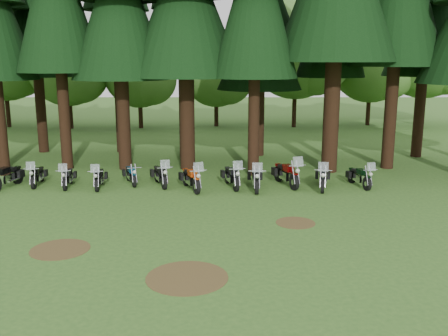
{
  "coord_description": "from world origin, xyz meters",
  "views": [
    {
      "loc": [
        1.98,
        -16.25,
        5.65
      ],
      "look_at": [
        1.98,
        5.0,
        1.0
      ],
      "focal_mm": 40.0,
      "sensor_mm": 36.0,
      "label": 1
    }
  ],
  "objects": [
    {
      "name": "decid_1",
      "position": [
        -15.99,
        25.76,
        5.83
      ],
      "size": [
        7.91,
        7.69,
        9.88
      ],
      "color": "black",
      "rests_on": "ground"
    },
    {
      "name": "motorcycle_4",
      "position": [
        -2.33,
        6.17,
        0.41
      ],
      "size": [
        0.82,
        1.87,
        0.8
      ],
      "rotation": [
        0.0,
        0.0,
        0.37
      ],
      "color": "black",
      "rests_on": "ground"
    },
    {
      "name": "dirt_patch_0",
      "position": [
        -3.0,
        -2.0,
        0.01
      ],
      "size": [
        1.8,
        1.8,
        0.01
      ],
      "primitive_type": "cylinder",
      "color": "#4C3D1E",
      "rests_on": "ground"
    },
    {
      "name": "motorcycle_0",
      "position": [
        -7.71,
        5.33,
        0.51
      ],
      "size": [
        0.71,
        2.44,
        1.53
      ],
      "rotation": [
        0.0,
        0.0,
        -0.17
      ],
      "color": "black",
      "rests_on": "ground"
    },
    {
      "name": "motorcycle_7",
      "position": [
        2.32,
        5.53,
        0.48
      ],
      "size": [
        0.8,
        2.26,
        1.42
      ],
      "rotation": [
        0.0,
        0.0,
        0.24
      ],
      "color": "black",
      "rests_on": "ground"
    },
    {
      "name": "motorcycle_5",
      "position": [
        -0.92,
        5.83,
        0.47
      ],
      "size": [
        1.0,
        2.17,
        1.39
      ],
      "rotation": [
        0.0,
        0.0,
        0.34
      ],
      "color": "black",
      "rests_on": "ground"
    },
    {
      "name": "pine_back_4",
      "position": [
        4.04,
        13.25,
        8.25
      ],
      "size": [
        4.94,
        4.94,
        13.78
      ],
      "color": "black",
      "rests_on": "ground"
    },
    {
      "name": "motorcycle_1",
      "position": [
        -6.54,
        5.88,
        0.43
      ],
      "size": [
        0.5,
        2.07,
        1.3
      ],
      "rotation": [
        0.0,
        0.0,
        0.11
      ],
      "color": "black",
      "rests_on": "ground"
    },
    {
      "name": "motorcycle_8",
      "position": [
        3.37,
        5.09,
        0.48
      ],
      "size": [
        0.43,
        2.28,
        1.44
      ],
      "rotation": [
        0.0,
        0.0,
        -0.0
      ],
      "color": "black",
      "rests_on": "ground"
    },
    {
      "name": "dirt_patch_1",
      "position": [
        4.5,
        0.5,
        0.01
      ],
      "size": [
        1.4,
        1.4,
        0.01
      ],
      "primitive_type": "cylinder",
      "color": "#4C3D1E",
      "rests_on": "ground"
    },
    {
      "name": "decid_7",
      "position": [
        19.46,
        26.83,
        6.22
      ],
      "size": [
        8.44,
        8.2,
        10.55
      ],
      "color": "black",
      "rests_on": "ground"
    },
    {
      "name": "decid_5",
      "position": [
        8.29,
        25.71,
        6.23
      ],
      "size": [
        8.45,
        8.21,
        10.56
      ],
      "color": "black",
      "rests_on": "ground"
    },
    {
      "name": "motorcycle_9",
      "position": [
        4.81,
        5.81,
        0.52
      ],
      "size": [
        1.05,
        2.45,
        1.56
      ],
      "rotation": [
        0.0,
        0.0,
        0.31
      ],
      "color": "black",
      "rests_on": "ground"
    },
    {
      "name": "decid_2",
      "position": [
        -10.43,
        24.78,
        4.95
      ],
      "size": [
        6.72,
        6.53,
        8.4
      ],
      "color": "black",
      "rests_on": "ground"
    },
    {
      "name": "decid_6",
      "position": [
        14.85,
        27.01,
        5.2
      ],
      "size": [
        7.06,
        6.86,
        8.82
      ],
      "color": "black",
      "rests_on": "ground"
    },
    {
      "name": "ground",
      "position": [
        0.0,
        0.0,
        0.0
      ],
      "size": [
        120.0,
        120.0,
        0.0
      ],
      "primitive_type": "plane",
      "color": "#335D21",
      "rests_on": "ground"
    },
    {
      "name": "motorcycle_11",
      "position": [
        8.1,
        5.64,
        0.44
      ],
      "size": [
        0.73,
        2.08,
        1.31
      ],
      "rotation": [
        0.0,
        0.0,
        0.23
      ],
      "color": "black",
      "rests_on": "ground"
    },
    {
      "name": "dirt_patch_2",
      "position": [
        1.0,
        -4.0,
        0.01
      ],
      "size": [
        2.2,
        2.2,
        0.01
      ],
      "primitive_type": "cylinder",
      "color": "#4C3D1E",
      "rests_on": "ground"
    },
    {
      "name": "motorcycle_6",
      "position": [
        0.53,
        5.06,
        0.48
      ],
      "size": [
        1.09,
        2.24,
        1.45
      ],
      "rotation": [
        0.0,
        0.0,
        0.37
      ],
      "color": "black",
      "rests_on": "ground"
    },
    {
      "name": "decid_3",
      "position": [
        -4.71,
        25.13,
        4.51
      ],
      "size": [
        6.12,
        5.95,
        7.65
      ],
      "color": "black",
      "rests_on": "ground"
    },
    {
      "name": "motorcycle_10",
      "position": [
        6.36,
        5.24,
        0.48
      ],
      "size": [
        0.71,
        2.28,
        1.43
      ],
      "rotation": [
        0.0,
        0.0,
        -0.19
      ],
      "color": "black",
      "rests_on": "ground"
    },
    {
      "name": "decid_4",
      "position": [
        1.58,
        26.32,
        4.37
      ],
      "size": [
        5.93,
        5.76,
        7.41
      ],
      "color": "black",
      "rests_on": "ground"
    },
    {
      "name": "motorcycle_3",
      "position": [
        -3.61,
        5.41,
        0.43
      ],
      "size": [
        0.48,
        2.05,
        1.28
      ],
      "rotation": [
        0.0,
        0.0,
        0.1
      ],
      "color": "black",
      "rests_on": "ground"
    },
    {
      "name": "motorcycle_2",
      "position": [
        -5.07,
        5.57,
        0.43
      ],
      "size": [
        0.51,
        2.03,
        1.27
      ],
      "rotation": [
        0.0,
        0.0,
        0.12
      ],
      "color": "black",
      "rests_on": "ground"
    }
  ]
}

